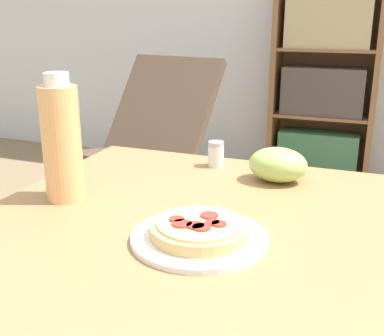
{
  "coord_description": "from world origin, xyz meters",
  "views": [
    {
      "loc": [
        0.11,
        -0.88,
        1.12
      ],
      "look_at": [
        -0.22,
        0.0,
        0.82
      ],
      "focal_mm": 45.0,
      "sensor_mm": 36.0,
      "label": 1
    }
  ],
  "objects": [
    {
      "name": "dining_table",
      "position": [
        0.05,
        -0.12,
        0.65
      ],
      "size": [
        1.26,
        0.83,
        0.76
      ],
      "color": "#A37549",
      "rests_on": "ground_plane"
    },
    {
      "name": "drink_bottle",
      "position": [
        -0.46,
        -0.11,
        0.88
      ],
      "size": [
        0.08,
        0.08,
        0.26
      ],
      "color": "#EFB270",
      "rests_on": "dining_table"
    },
    {
      "name": "lounge_chair_near",
      "position": [
        -1.05,
        1.47,
        0.29
      ],
      "size": [
        0.71,
        0.85,
        0.88
      ],
      "rotation": [
        0.0,
        0.0,
        -0.17
      ],
      "color": "black",
      "rests_on": "ground_plane"
    },
    {
      "name": "bookshelf",
      "position": [
        -0.21,
        2.45,
        0.64
      ],
      "size": [
        0.68,
        0.29,
        1.35
      ],
      "color": "brown",
      "rests_on": "ground_plane"
    },
    {
      "name": "salt_shaker",
      "position": [
        -0.24,
        0.21,
        0.79
      ],
      "size": [
        0.04,
        0.04,
        0.06
      ],
      "color": "white",
      "rests_on": "dining_table"
    },
    {
      "name": "grape_bunch",
      "position": [
        -0.08,
        0.16,
        0.79
      ],
      "size": [
        0.13,
        0.11,
        0.08
      ],
      "color": "#A8CC66",
      "rests_on": "dining_table"
    },
    {
      "name": "pizza_on_plate",
      "position": [
        -0.14,
        -0.19,
        0.77
      ],
      "size": [
        0.23,
        0.23,
        0.04
      ],
      "color": "white",
      "rests_on": "dining_table"
    }
  ]
}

